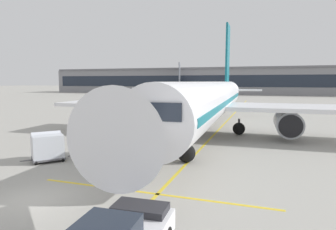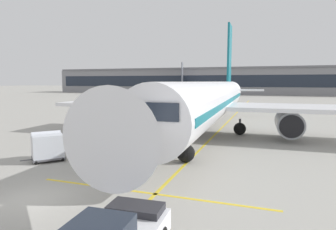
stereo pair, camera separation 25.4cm
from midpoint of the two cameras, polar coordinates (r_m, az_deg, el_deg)
The scene contains 14 objects.
ground_plane at distance 14.75m, azimuth -24.87°, elevation -15.04°, with size 600.00×600.00×0.00m, color #9E9B93.
parked_airplane at distance 28.79m, azimuth 8.80°, elevation 2.72°, with size 31.91×41.51×13.75m.
belt_loader at distance 22.10m, azimuth -6.35°, elevation -4.81°, with size 4.51×4.46×3.46m.
baggage_cart_lead at distance 21.35m, azimuth -14.52°, elevation -5.19°, with size 2.53×2.57×1.91m.
baggage_cart_second at distance 21.03m, azimuth -22.40°, elevation -5.66°, with size 2.53×2.57×1.91m.
ground_crew_by_loader at distance 20.24m, azimuth -15.88°, elevation -5.88°, with size 0.36×0.54×1.74m.
ground_crew_by_carts at distance 21.93m, azimuth -8.38°, elevation -4.73°, with size 0.51×0.39×1.74m.
safety_cone_engine_keepout at distance 29.39m, azimuth -4.23°, elevation -3.13°, with size 0.57×0.57×0.65m.
safety_cone_wingtip at distance 28.15m, azimuth -7.21°, elevation -3.64°, with size 0.54×0.54×0.61m.
safety_cone_nose_mark at distance 28.89m, azimuth -1.38°, elevation -3.14°, with size 0.70×0.70×0.79m.
apron_guidance_line_lead_in at distance 28.40m, azimuth 9.17°, elevation -4.18°, with size 0.20×110.00×0.01m.
apron_guidance_line_stop_bar at distance 14.28m, azimuth -3.41°, elevation -15.14°, with size 12.00×0.20×0.01m.
terminal_building at distance 127.10m, azimuth 9.72°, elevation 6.64°, with size 149.05×16.84×11.06m.
distant_airplane at distance 103.27m, azimuth 1.82°, elevation 5.59°, with size 29.96×38.31×13.00m.
Camera 2 is at (9.84, -9.72, 5.30)m, focal length 30.84 mm.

